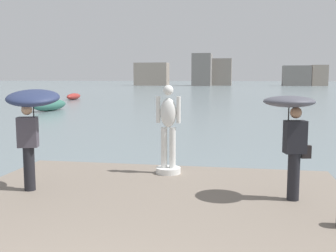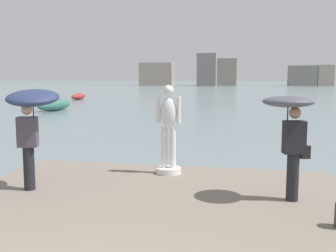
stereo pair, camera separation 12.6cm
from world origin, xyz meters
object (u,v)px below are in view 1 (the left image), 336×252
(onlooker_right, at_px, (291,121))
(boat_near, at_px, (50,105))
(onlooker_left, at_px, (32,110))
(boat_mid, at_px, (74,96))
(statue_white_figure, at_px, (168,134))

(onlooker_right, xyz_separation_m, boat_near, (-15.54, 21.97, -1.42))
(onlooker_left, distance_m, boat_mid, 40.19)
(statue_white_figure, height_order, onlooker_left, onlooker_left)
(boat_mid, bearing_deg, onlooker_right, -61.66)
(statue_white_figure, xyz_separation_m, boat_near, (-12.98, 20.32, -0.89))
(onlooker_left, bearing_deg, boat_mid, 111.94)
(boat_near, height_order, boat_mid, boat_near)
(statue_white_figure, xyz_separation_m, onlooker_right, (2.56, -1.65, 0.53))
(statue_white_figure, bearing_deg, onlooker_right, -32.75)
(onlooker_left, xyz_separation_m, boat_mid, (-15.01, 37.25, -1.65))
(onlooker_right, distance_m, boat_mid, 42.13)
(statue_white_figure, relative_size, onlooker_left, 1.00)
(boat_near, distance_m, boat_mid, 15.73)
(onlooker_left, relative_size, boat_near, 0.50)
(statue_white_figure, distance_m, onlooker_left, 3.12)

